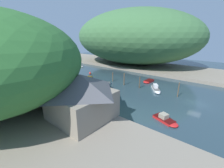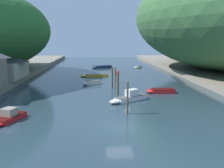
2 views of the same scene
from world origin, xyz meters
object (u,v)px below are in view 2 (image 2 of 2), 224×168
(boat_far_right_bank, at_px, (128,98))
(boat_near_quay, at_px, (91,83))
(channel_buoy_near, at_px, (118,72))
(boat_white_cruiser, at_px, (6,118))
(boat_open_rowboat, at_px, (138,67))
(boat_far_upstream, at_px, (93,76))
(boat_moored_right, at_px, (159,91))
(boat_navy_launch, at_px, (101,67))
(boathouse_shed, at_px, (4,66))
(person_by_boathouse, at_px, (4,75))

(boat_far_right_bank, relative_size, boat_near_quay, 1.55)
(boat_far_right_bank, distance_m, channel_buoy_near, 26.26)
(boat_white_cruiser, xyz_separation_m, boat_open_rowboat, (20.92, 47.28, -0.15))
(boat_white_cruiser, distance_m, boat_far_upstream, 31.58)
(boat_near_quay, distance_m, channel_buoy_near, 14.85)
(boat_white_cruiser, bearing_deg, boat_far_upstream, -85.55)
(boat_moored_right, xyz_separation_m, boat_far_upstream, (-10.30, 17.96, -0.10))
(boat_navy_launch, bearing_deg, boat_moored_right, 167.94)
(boat_white_cruiser, relative_size, boat_open_rowboat, 1.42)
(boat_far_right_bank, distance_m, boat_near_quay, 13.66)
(boat_navy_launch, distance_m, boat_open_rowboat, 10.76)
(boat_white_cruiser, xyz_separation_m, boat_moored_right, (18.62, 12.51, -0.07))
(channel_buoy_near, bearing_deg, boat_moored_right, -77.62)
(boathouse_shed, height_order, boat_open_rowboat, boathouse_shed)
(boat_far_right_bank, xyz_separation_m, channel_buoy_near, (0.79, 26.24, 0.00))
(boat_far_upstream, height_order, boat_open_rowboat, boat_open_rowboat)
(boathouse_shed, xyz_separation_m, boat_near_quay, (15.74, -1.69, -3.06))
(boat_moored_right, xyz_separation_m, boat_near_quay, (-10.63, 7.71, 0.05))
(boat_far_right_bank, distance_m, person_by_boathouse, 23.38)
(boat_far_right_bank, height_order, boat_near_quay, boat_far_right_bank)
(boat_far_upstream, bearing_deg, boat_moored_right, -158.38)
(person_by_boathouse, bearing_deg, channel_buoy_near, -36.82)
(boat_open_rowboat, bearing_deg, boathouse_shed, 69.29)
(boat_navy_launch, relative_size, boat_open_rowboat, 1.88)
(boat_navy_launch, relative_size, person_by_boathouse, 3.75)
(boat_far_upstream, relative_size, boat_open_rowboat, 1.87)
(channel_buoy_near, distance_m, person_by_boathouse, 25.53)
(boat_navy_launch, distance_m, boat_far_right_bank, 39.58)
(boat_white_cruiser, distance_m, boat_near_quay, 21.74)
(boat_open_rowboat, bearing_deg, boat_moored_right, 114.00)
(channel_buoy_near, bearing_deg, person_by_boathouse, -145.30)
(boat_moored_right, height_order, boat_open_rowboat, boat_moored_right)
(boat_navy_launch, height_order, person_by_boathouse, person_by_boathouse)
(boat_open_rowboat, distance_m, person_by_boathouse, 39.56)
(boat_moored_right, relative_size, channel_buoy_near, 3.80)
(boat_navy_launch, bearing_deg, boat_far_right_bank, 158.51)
(boathouse_shed, relative_size, boat_open_rowboat, 2.98)
(boathouse_shed, bearing_deg, boat_white_cruiser, -70.51)
(person_by_boathouse, bearing_deg, boat_open_rowboat, -26.47)
(boat_near_quay, bearing_deg, boat_far_right_bank, 177.61)
(boathouse_shed, distance_m, person_by_boathouse, 3.01)
(boat_near_quay, xyz_separation_m, channel_buoy_near, (5.95, 13.60, 0.11))
(boat_open_rowboat, distance_m, boat_near_quay, 30.00)
(boathouse_shed, distance_m, boat_navy_launch, 31.01)
(boat_near_quay, bearing_deg, boat_open_rowboat, -50.12)
(boat_far_right_bank, xyz_separation_m, person_by_boathouse, (-20.15, 11.74, 1.63))
(boat_far_upstream, height_order, person_by_boathouse, person_by_boathouse)
(boat_far_upstream, xyz_separation_m, person_by_boathouse, (-15.32, -11.15, 1.88))
(boat_open_rowboat, xyz_separation_m, boat_near_quay, (-12.93, -27.07, 0.12))
(boat_white_cruiser, relative_size, channel_buoy_near, 4.12)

